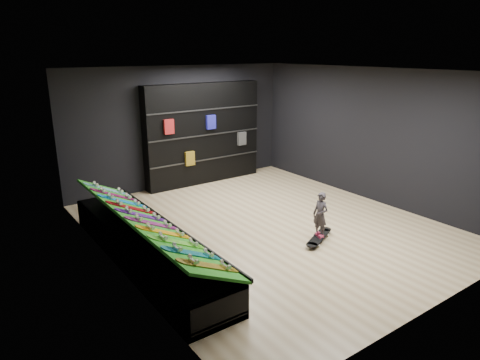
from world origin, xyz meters
TOP-DOWN VIEW (x-y plane):
  - floor at (0.00, 0.00)m, footprint 6.00×7.00m
  - ceiling at (0.00, 0.00)m, footprint 6.00×7.00m
  - wall_back at (0.00, 3.50)m, footprint 6.00×0.02m
  - wall_front at (0.00, -3.50)m, footprint 6.00×0.02m
  - wall_left at (-3.00, 0.00)m, footprint 0.02×7.00m
  - wall_right at (3.00, 0.00)m, footprint 0.02×7.00m
  - display_rack at (-2.55, 0.00)m, footprint 0.90×4.50m
  - turf_ramp at (-2.50, 0.00)m, footprint 0.92×4.50m
  - back_shelving at (0.55, 3.32)m, footprint 3.21×0.37m
  - floor_skateboard at (0.37, -1.09)m, footprint 0.98×0.62m
  - child at (0.37, -1.09)m, footprint 0.15×0.20m
  - display_board_0 at (-2.49, -1.90)m, footprint 0.93×0.22m
  - display_board_1 at (-2.49, -1.48)m, footprint 0.93×0.22m
  - display_board_2 at (-2.49, -1.06)m, footprint 0.93×0.22m
  - display_board_3 at (-2.49, -0.63)m, footprint 0.93×0.22m
  - display_board_4 at (-2.49, -0.21)m, footprint 0.93×0.22m
  - display_board_5 at (-2.49, 0.21)m, footprint 0.93×0.22m
  - display_board_6 at (-2.49, 0.63)m, footprint 0.93×0.22m
  - display_board_7 at (-2.49, 1.06)m, footprint 0.93×0.22m
  - display_board_8 at (-2.49, 1.48)m, footprint 0.93×0.22m
  - display_board_9 at (-2.49, 1.90)m, footprint 0.93×0.22m

SIDE VIEW (x-z plane):
  - floor at x=0.00m, z-range -0.01..0.01m
  - floor_skateboard at x=0.37m, z-range 0.00..0.09m
  - display_rack at x=-2.55m, z-range 0.00..0.50m
  - child at x=0.37m, z-range 0.09..0.59m
  - turf_ramp at x=-2.50m, z-range 0.48..0.94m
  - display_board_0 at x=-2.49m, z-range 0.49..0.99m
  - display_board_1 at x=-2.49m, z-range 0.49..0.99m
  - display_board_2 at x=-2.49m, z-range 0.49..0.99m
  - display_board_3 at x=-2.49m, z-range 0.49..0.99m
  - display_board_4 at x=-2.49m, z-range 0.49..0.99m
  - display_board_5 at x=-2.49m, z-range 0.49..0.99m
  - display_board_6 at x=-2.49m, z-range 0.49..0.99m
  - display_board_7 at x=-2.49m, z-range 0.49..0.99m
  - display_board_8 at x=-2.49m, z-range 0.49..0.99m
  - display_board_9 at x=-2.49m, z-range 0.49..0.99m
  - back_shelving at x=0.55m, z-range 0.00..2.57m
  - wall_back at x=0.00m, z-range 0.00..3.00m
  - wall_front at x=0.00m, z-range 0.00..3.00m
  - wall_left at x=-3.00m, z-range 0.00..3.00m
  - wall_right at x=3.00m, z-range 0.00..3.00m
  - ceiling at x=0.00m, z-range 3.00..3.00m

